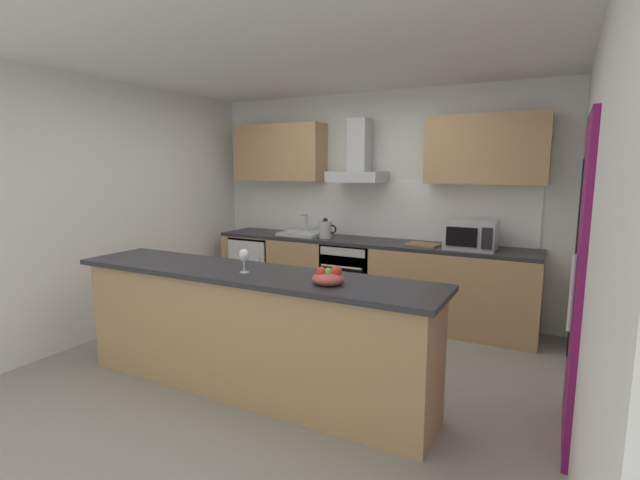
# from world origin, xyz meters

# --- Properties ---
(ground) EXTENTS (5.25, 4.77, 0.02)m
(ground) POSITION_xyz_m (0.00, 0.00, -0.01)
(ground) COLOR gray
(ceiling) EXTENTS (5.25, 4.77, 0.02)m
(ceiling) POSITION_xyz_m (0.00, 0.00, 2.61)
(ceiling) COLOR white
(wall_back) EXTENTS (5.25, 0.12, 2.60)m
(wall_back) POSITION_xyz_m (0.00, 1.95, 1.30)
(wall_back) COLOR white
(wall_back) RESTS_ON ground
(wall_left) EXTENTS (0.12, 4.77, 2.60)m
(wall_left) POSITION_xyz_m (-2.19, 0.00, 1.30)
(wall_left) COLOR white
(wall_left) RESTS_ON ground
(wall_right) EXTENTS (0.12, 4.77, 2.60)m
(wall_right) POSITION_xyz_m (2.19, 0.00, 1.30)
(wall_right) COLOR white
(wall_right) RESTS_ON ground
(backsplash_tile) EXTENTS (3.62, 0.02, 0.66)m
(backsplash_tile) POSITION_xyz_m (0.00, 1.87, 1.23)
(backsplash_tile) COLOR white
(counter_back) EXTENTS (3.74, 0.60, 0.90)m
(counter_back) POSITION_xyz_m (0.00, 1.57, 0.45)
(counter_back) COLOR tan
(counter_back) RESTS_ON ground
(counter_island) EXTENTS (3.00, 0.64, 0.96)m
(counter_island) POSITION_xyz_m (-0.09, -0.57, 0.49)
(counter_island) COLOR tan
(counter_island) RESTS_ON ground
(upper_cabinets) EXTENTS (3.69, 0.32, 0.70)m
(upper_cabinets) POSITION_xyz_m (-0.00, 1.72, 1.91)
(upper_cabinets) COLOR tan
(side_door) EXTENTS (0.08, 0.85, 2.05)m
(side_door) POSITION_xyz_m (2.11, -0.12, 1.03)
(side_door) COLOR #7A1456
(side_door) RESTS_ON ground
(oven) EXTENTS (0.60, 0.62, 0.80)m
(oven) POSITION_xyz_m (-0.15, 1.54, 0.46)
(oven) COLOR slate
(oven) RESTS_ON ground
(refrigerator) EXTENTS (0.58, 0.60, 0.85)m
(refrigerator) POSITION_xyz_m (-1.47, 1.54, 0.43)
(refrigerator) COLOR white
(refrigerator) RESTS_ON ground
(microwave) EXTENTS (0.50, 0.38, 0.30)m
(microwave) POSITION_xyz_m (1.18, 1.51, 1.05)
(microwave) COLOR #B7BABC
(microwave) RESTS_ON counter_back
(sink) EXTENTS (0.50, 0.40, 0.26)m
(sink) POSITION_xyz_m (-0.84, 1.55, 0.93)
(sink) COLOR silver
(sink) RESTS_ON counter_back
(kettle) EXTENTS (0.29, 0.15, 0.24)m
(kettle) POSITION_xyz_m (-0.49, 1.51, 1.01)
(kettle) COLOR #B7BABC
(kettle) RESTS_ON counter_back
(range_hood) EXTENTS (0.62, 0.45, 0.72)m
(range_hood) POSITION_xyz_m (-0.15, 1.67, 1.79)
(range_hood) COLOR #B7BABC
(wine_glass) EXTENTS (0.08, 0.08, 0.18)m
(wine_glass) POSITION_xyz_m (-0.07, -0.63, 1.08)
(wine_glass) COLOR silver
(wine_glass) RESTS_ON counter_island
(fruit_bowl) EXTENTS (0.22, 0.22, 0.13)m
(fruit_bowl) POSITION_xyz_m (0.64, -0.63, 1.00)
(fruit_bowl) COLOR #B24C47
(fruit_bowl) RESTS_ON counter_island
(chopping_board) EXTENTS (0.37, 0.27, 0.02)m
(chopping_board) POSITION_xyz_m (0.68, 1.52, 0.91)
(chopping_board) COLOR #9E7247
(chopping_board) RESTS_ON counter_back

